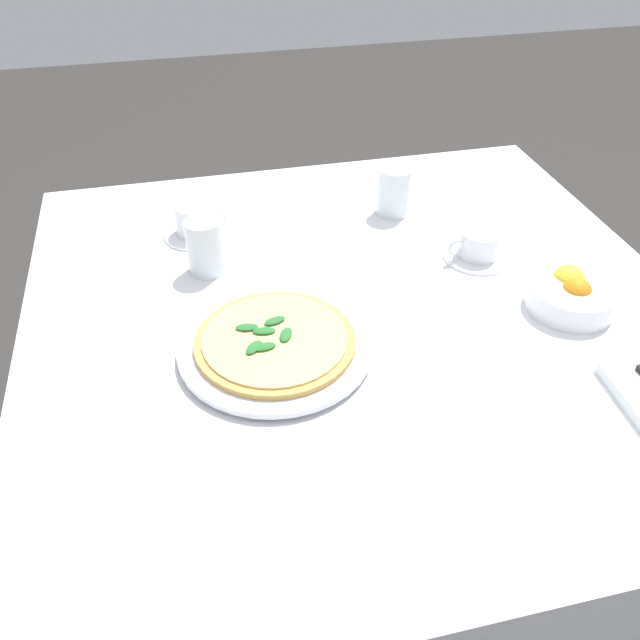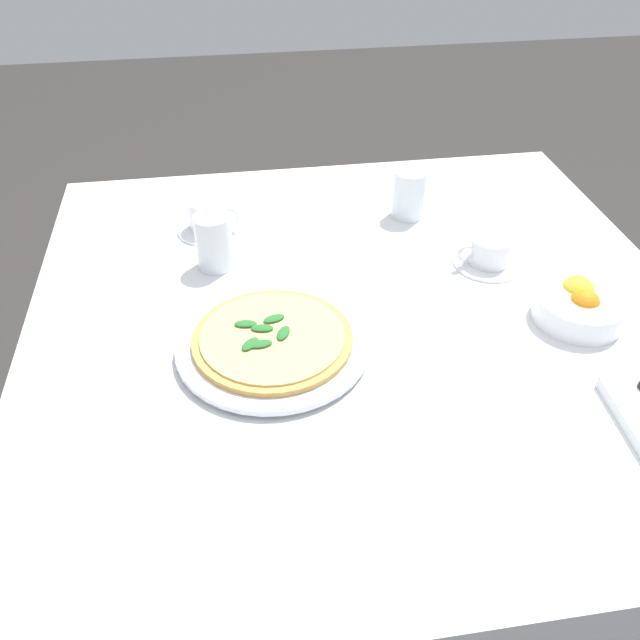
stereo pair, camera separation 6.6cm
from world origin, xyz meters
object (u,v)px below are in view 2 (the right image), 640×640
Objects in this scene: pizza at (272,338)px; coffee_cup_far_left at (489,253)px; pizza_plate at (273,345)px; coffee_cup_near_left at (209,217)px; water_glass_near_right at (214,245)px; water_glass_far_right at (409,197)px; citrus_bowl at (579,306)px.

pizza is 0.46m from coffee_cup_far_left.
pizza is at bearing -114.18° from pizza_plate.
coffee_cup_far_left is at bearing 68.12° from coffee_cup_near_left.
water_glass_near_right is at bearing -162.47° from pizza_plate.
water_glass_far_right reaches higher than pizza_plate.
water_glass_near_right reaches higher than pizza_plate.
coffee_cup_near_left reaches higher than pizza_plate.
water_glass_far_right is (-0.20, -0.10, 0.02)m from coffee_cup_far_left.
coffee_cup_far_left is 0.51m from water_glass_near_right.
pizza_plate is 0.40m from coffee_cup_near_left.
coffee_cup_near_left is 0.87× the size of citrus_bowl.
coffee_cup_near_left is at bearing -176.42° from water_glass_near_right.
pizza is 0.51m from water_glass_far_right.
pizza is 0.52m from citrus_bowl.
citrus_bowl is (0.25, 0.60, -0.02)m from water_glass_near_right.
coffee_cup_near_left is at bearing -167.08° from pizza_plate.
water_glass_near_right is at bearing -71.88° from water_glass_far_right.
coffee_cup_near_left is 0.41m from water_glass_far_right.
water_glass_near_right reaches higher than pizza.
pizza_plate is 0.51m from water_glass_far_right.
water_glass_near_right is 0.65m from citrus_bowl.
pizza is at bearing -39.51° from water_glass_far_right.
water_glass_near_right is 0.70× the size of citrus_bowl.
coffee_cup_far_left is 0.20m from citrus_bowl.
pizza_plate is 3.06× the size of water_glass_far_right.
pizza is 2.52× the size of water_glass_far_right.
pizza_plate is at bearing 17.53° from water_glass_near_right.
coffee_cup_far_left is at bearing 26.56° from water_glass_far_right.
water_glass_far_right is at bearing -153.44° from coffee_cup_far_left.
coffee_cup_far_left is (-0.19, 0.42, 0.01)m from pizza_plate.
pizza_plate is at bearing -39.46° from water_glass_far_right.
water_glass_near_right reaches higher than coffee_cup_far_left.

